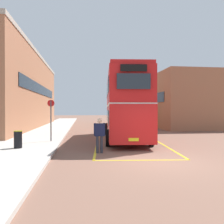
% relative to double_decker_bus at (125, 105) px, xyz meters
% --- Properties ---
extents(ground_plane, '(135.60, 135.60, 0.00)m').
position_rel_double_decker_bus_xyz_m(ground_plane, '(0.10, 7.20, -2.51)').
color(ground_plane, brown).
extents(sidewalk_left, '(4.00, 57.60, 0.14)m').
position_rel_double_decker_bus_xyz_m(sidewalk_left, '(-6.40, 9.60, -2.44)').
color(sidewalk_left, '#B2ADA3').
rests_on(sidewalk_left, ground).
extents(brick_building_left, '(6.03, 25.83, 8.65)m').
position_rel_double_decker_bus_xyz_m(brick_building_left, '(-10.95, 12.13, 1.82)').
color(brick_building_left, '#9E6647').
rests_on(brick_building_left, ground).
extents(depot_building_right, '(8.91, 14.66, 6.46)m').
position_rel_double_decker_bus_xyz_m(depot_building_right, '(10.02, 12.77, 0.72)').
color(depot_building_right, '#9E6647').
rests_on(depot_building_right, ground).
extents(double_decker_bus, '(3.47, 9.92, 4.75)m').
position_rel_double_decker_bus_xyz_m(double_decker_bus, '(0.00, 0.00, 0.00)').
color(double_decker_bus, black).
rests_on(double_decker_bus, ground).
extents(single_deck_bus, '(3.40, 9.77, 3.02)m').
position_rel_double_decker_bus_xyz_m(single_deck_bus, '(3.15, 16.29, -0.87)').
color(single_deck_bus, black).
rests_on(single_deck_bus, ground).
extents(pedestrian_boarding, '(0.57, 0.31, 1.73)m').
position_rel_double_decker_bus_xyz_m(pedestrian_boarding, '(-2.20, -4.95, -1.51)').
color(pedestrian_boarding, '#2D2D38').
rests_on(pedestrian_boarding, ground).
extents(litter_bin, '(0.44, 0.44, 0.91)m').
position_rel_double_decker_bus_xyz_m(litter_bin, '(-6.39, -3.76, -1.91)').
color(litter_bin, black).
rests_on(litter_bin, sidewalk_left).
extents(bus_stop_sign, '(0.44, 0.12, 2.65)m').
position_rel_double_decker_bus_xyz_m(bus_stop_sign, '(-5.05, -1.23, -0.78)').
color(bus_stop_sign, '#4C4C51').
rests_on(bus_stop_sign, sidewalk_left).
extents(bay_marking_yellow, '(5.27, 12.11, 0.01)m').
position_rel_double_decker_bus_xyz_m(bay_marking_yellow, '(-0.08, -1.86, -2.51)').
color(bay_marking_yellow, gold).
rests_on(bay_marking_yellow, ground).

